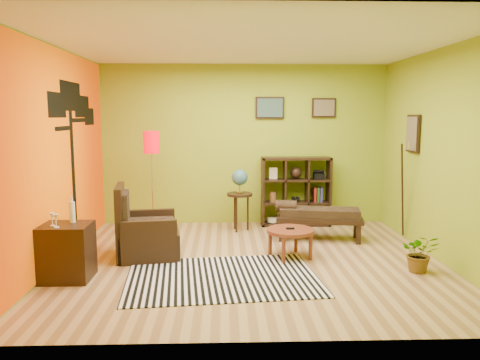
{
  "coord_description": "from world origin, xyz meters",
  "views": [
    {
      "loc": [
        -0.35,
        -6.01,
        1.92
      ],
      "look_at": [
        -0.14,
        0.27,
        1.05
      ],
      "focal_mm": 35.0,
      "sensor_mm": 36.0,
      "label": 1
    }
  ],
  "objects_px": {
    "armchair": "(144,235)",
    "globe_table": "(240,184)",
    "bench": "(317,215)",
    "floor_lamp": "(151,152)",
    "potted_plant": "(420,257)",
    "side_cabinet": "(67,251)",
    "coffee_table": "(290,233)",
    "cube_shelf": "(297,191)"
  },
  "relations": [
    {
      "from": "cube_shelf",
      "to": "potted_plant",
      "type": "xyz_separation_m",
      "value": [
        1.14,
        -2.54,
        -0.41
      ]
    },
    {
      "from": "armchair",
      "to": "cube_shelf",
      "type": "height_order",
      "value": "cube_shelf"
    },
    {
      "from": "floor_lamp",
      "to": "potted_plant",
      "type": "height_order",
      "value": "floor_lamp"
    },
    {
      "from": "armchair",
      "to": "potted_plant",
      "type": "bearing_deg",
      "value": -12.32
    },
    {
      "from": "coffee_table",
      "to": "cube_shelf",
      "type": "bearing_deg",
      "value": 78.83
    },
    {
      "from": "coffee_table",
      "to": "cube_shelf",
      "type": "height_order",
      "value": "cube_shelf"
    },
    {
      "from": "side_cabinet",
      "to": "potted_plant",
      "type": "xyz_separation_m",
      "value": [
        4.26,
        0.12,
        -0.15
      ]
    },
    {
      "from": "bench",
      "to": "armchair",
      "type": "bearing_deg",
      "value": -162.8
    },
    {
      "from": "cube_shelf",
      "to": "potted_plant",
      "type": "bearing_deg",
      "value": -65.74
    },
    {
      "from": "globe_table",
      "to": "cube_shelf",
      "type": "bearing_deg",
      "value": 20.12
    },
    {
      "from": "coffee_table",
      "to": "cube_shelf",
      "type": "distance_m",
      "value": 1.95
    },
    {
      "from": "armchair",
      "to": "globe_table",
      "type": "xyz_separation_m",
      "value": [
        1.35,
        1.4,
        0.48
      ]
    },
    {
      "from": "coffee_table",
      "to": "armchair",
      "type": "bearing_deg",
      "value": 176.4
    },
    {
      "from": "cube_shelf",
      "to": "armchair",
      "type": "bearing_deg",
      "value": -143.16
    },
    {
      "from": "coffee_table",
      "to": "globe_table",
      "type": "height_order",
      "value": "globe_table"
    },
    {
      "from": "armchair",
      "to": "coffee_table",
      "type": "bearing_deg",
      "value": -3.6
    },
    {
      "from": "armchair",
      "to": "potted_plant",
      "type": "xyz_separation_m",
      "value": [
        3.51,
        -0.77,
        -0.11
      ]
    },
    {
      "from": "bench",
      "to": "cube_shelf",
      "type": "bearing_deg",
      "value": 99.61
    },
    {
      "from": "armchair",
      "to": "potted_plant",
      "type": "height_order",
      "value": "armchair"
    },
    {
      "from": "bench",
      "to": "floor_lamp",
      "type": "bearing_deg",
      "value": 174.45
    },
    {
      "from": "side_cabinet",
      "to": "globe_table",
      "type": "bearing_deg",
      "value": 47.35
    },
    {
      "from": "potted_plant",
      "to": "floor_lamp",
      "type": "bearing_deg",
      "value": 153.06
    },
    {
      "from": "coffee_table",
      "to": "potted_plant",
      "type": "relative_size",
      "value": 1.34
    },
    {
      "from": "coffee_table",
      "to": "floor_lamp",
      "type": "height_order",
      "value": "floor_lamp"
    },
    {
      "from": "globe_table",
      "to": "cube_shelf",
      "type": "height_order",
      "value": "cube_shelf"
    },
    {
      "from": "bench",
      "to": "potted_plant",
      "type": "relative_size",
      "value": 2.84
    },
    {
      "from": "floor_lamp",
      "to": "cube_shelf",
      "type": "relative_size",
      "value": 1.4
    },
    {
      "from": "coffee_table",
      "to": "cube_shelf",
      "type": "relative_size",
      "value": 0.54
    },
    {
      "from": "bench",
      "to": "potted_plant",
      "type": "bearing_deg",
      "value": -57.78
    },
    {
      "from": "coffee_table",
      "to": "bench",
      "type": "height_order",
      "value": "bench"
    },
    {
      "from": "armchair",
      "to": "globe_table",
      "type": "bearing_deg",
      "value": 45.98
    },
    {
      "from": "coffee_table",
      "to": "bench",
      "type": "xyz_separation_m",
      "value": [
        0.54,
        0.91,
        0.05
      ]
    },
    {
      "from": "armchair",
      "to": "cube_shelf",
      "type": "bearing_deg",
      "value": 36.84
    },
    {
      "from": "coffee_table",
      "to": "armchair",
      "type": "xyz_separation_m",
      "value": [
        -1.99,
        0.13,
        -0.04
      ]
    },
    {
      "from": "side_cabinet",
      "to": "globe_table",
      "type": "height_order",
      "value": "globe_table"
    },
    {
      "from": "coffee_table",
      "to": "globe_table",
      "type": "relative_size",
      "value": 0.62
    },
    {
      "from": "floor_lamp",
      "to": "cube_shelf",
      "type": "xyz_separation_m",
      "value": [
        2.39,
        0.74,
        -0.76
      ]
    },
    {
      "from": "bench",
      "to": "globe_table",
      "type": "bearing_deg",
      "value": 152.29
    },
    {
      "from": "coffee_table",
      "to": "floor_lamp",
      "type": "bearing_deg",
      "value": 150.18
    },
    {
      "from": "side_cabinet",
      "to": "potted_plant",
      "type": "height_order",
      "value": "side_cabinet"
    },
    {
      "from": "side_cabinet",
      "to": "globe_table",
      "type": "relative_size",
      "value": 0.94
    },
    {
      "from": "floor_lamp",
      "to": "armchair",
      "type": "bearing_deg",
      "value": -88.31
    }
  ]
}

